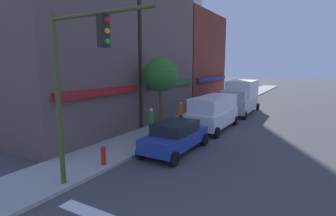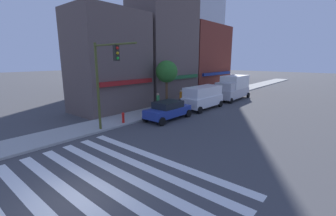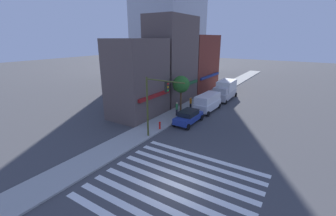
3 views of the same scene
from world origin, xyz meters
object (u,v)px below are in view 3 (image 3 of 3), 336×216
Objects in this scene: fire_hydrant at (160,125)px; street_tree at (181,84)px; traffic_signal at (155,99)px; pedestrian_green_top at (177,109)px; box_truck_silver at (225,90)px; sedan_blue at (188,117)px; pedestrian_orange_vest at (191,103)px; van_white at (208,102)px.

fire_hydrant is 0.17× the size of street_tree.
traffic_signal reaches higher than pedestrian_green_top.
fire_hydrant is (-16.44, 1.70, -0.97)m from box_truck_silver.
pedestrian_green_top is 3.33m from street_tree.
sedan_blue is at bearing -7.78° from traffic_signal.
traffic_signal reaches higher than box_truck_silver.
pedestrian_orange_vest is (4.63, 2.08, 0.23)m from sedan_blue.
street_tree is at bearing 6.10° from pedestrian_green_top.
street_tree is at bearing 42.26° from sedan_blue.
pedestrian_orange_vest is at bearing 24.51° from sedan_blue.
sedan_blue is 3.90m from fire_hydrant.
traffic_signal is 7.35× the size of fire_hydrant.
box_truck_silver is 3.54× the size of pedestrian_orange_vest.
pedestrian_orange_vest is 0.37× the size of street_tree.
street_tree is at bearing 98.35° from pedestrian_orange_vest.
traffic_signal is 11.64m from van_white.
sedan_blue is 5.08m from pedestrian_orange_vest.
sedan_blue is at bearing -25.88° from fire_hydrant.
van_white reaches higher than fire_hydrant.
traffic_signal reaches higher than street_tree.
box_truck_silver is at bearing 0.29° from sedan_blue.
sedan_blue is at bearing -138.03° from street_tree.
pedestrian_orange_vest and pedestrian_green_top have the same top height.
street_tree is (8.71, 2.04, -0.35)m from traffic_signal.
street_tree is (-1.52, 0.72, 2.77)m from pedestrian_orange_vest.
sedan_blue is 5.67m from van_white.
pedestrian_orange_vest is 2.10× the size of fire_hydrant.
fire_hydrant is (2.09, 0.94, -3.58)m from traffic_signal.
fire_hydrant is (-4.81, -0.67, -0.46)m from pedestrian_green_top.
traffic_signal is at bearing 177.13° from van_white.
fire_hydrant is (-9.15, 1.70, -0.67)m from van_white.
fire_hydrant is at bearing 126.33° from pedestrian_orange_vest.
van_white is 2.33m from pedestrian_orange_vest.
box_truck_silver is at bearing -2.36° from traffic_signal.
van_white is at bearing -35.97° from pedestrian_green_top.
street_tree is (3.11, 2.80, 3.00)m from sedan_blue.
traffic_signal is 1.40× the size of sedan_blue.
pedestrian_green_top is at bearing 166.95° from box_truck_silver.
fire_hydrant is (-3.50, 1.70, -0.23)m from sedan_blue.
pedestrian_green_top is (1.31, 2.37, 0.23)m from sedan_blue.
van_white is 4.95m from pedestrian_green_top.
street_tree is at bearing 133.18° from van_white.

